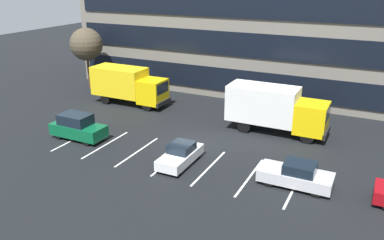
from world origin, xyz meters
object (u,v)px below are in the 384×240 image
(sedan_white, at_px, (181,155))
(box_truck_yellow, at_px, (275,108))
(bare_tree, at_px, (86,44))
(suv_forest, at_px, (78,127))
(box_truck_yellow_all, at_px, (128,84))
(sedan_silver, at_px, (296,175))

(sedan_white, bearing_deg, box_truck_yellow, 64.38)
(bare_tree, bearing_deg, suv_forest, -53.43)
(box_truck_yellow, height_order, suv_forest, box_truck_yellow)
(box_truck_yellow, distance_m, bare_tree, 22.36)
(sedan_white, relative_size, suv_forest, 0.92)
(box_truck_yellow, xyz_separation_m, bare_tree, (-21.85, 3.87, 2.72))
(box_truck_yellow, height_order, bare_tree, bare_tree)
(sedan_white, bearing_deg, box_truck_yellow_all, 138.83)
(box_truck_yellow_all, distance_m, suv_forest, 9.11)
(suv_forest, xyz_separation_m, sedan_silver, (16.62, 0.12, -0.21))
(suv_forest, xyz_separation_m, bare_tree, (-8.78, 11.84, 3.84))
(sedan_white, height_order, suv_forest, suv_forest)
(box_truck_yellow, distance_m, sedan_white, 9.34)
(sedan_white, bearing_deg, bare_tree, 145.68)
(sedan_white, distance_m, sedan_silver, 7.56)
(sedan_silver, distance_m, bare_tree, 28.27)
(box_truck_yellow, xyz_separation_m, box_truck_yellow_all, (-14.60, 0.95, -0.09))
(sedan_white, relative_size, sedan_silver, 0.92)
(box_truck_yellow, height_order, box_truck_yellow_all, box_truck_yellow)
(sedan_silver, bearing_deg, suv_forest, -179.58)
(box_truck_yellow_all, xyz_separation_m, suv_forest, (1.53, -8.92, -1.03))
(box_truck_yellow_all, height_order, bare_tree, bare_tree)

